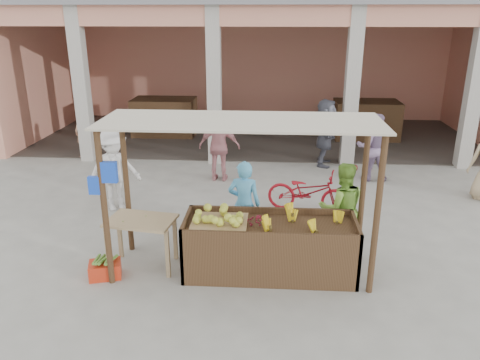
# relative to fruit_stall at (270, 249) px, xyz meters

# --- Properties ---
(ground) EXTENTS (60.00, 60.00, 0.00)m
(ground) POSITION_rel_fruit_stall_xyz_m (-0.50, 0.00, -0.40)
(ground) COLOR gray
(ground) RESTS_ON ground
(market_building) EXTENTS (14.40, 6.40, 4.20)m
(market_building) POSITION_rel_fruit_stall_xyz_m (-0.45, 8.93, 2.30)
(market_building) COLOR tan
(market_building) RESTS_ON ground
(fruit_stall) EXTENTS (2.60, 0.95, 0.80)m
(fruit_stall) POSITION_rel_fruit_stall_xyz_m (0.00, 0.00, 0.00)
(fruit_stall) COLOR #4C331E
(fruit_stall) RESTS_ON ground
(stall_awning) EXTENTS (4.09, 1.35, 2.39)m
(stall_awning) POSITION_rel_fruit_stall_xyz_m (-0.51, 0.06, 1.58)
(stall_awning) COLOR #4C331E
(stall_awning) RESTS_ON ground
(banana_heap) EXTENTS (1.15, 0.63, 0.21)m
(banana_heap) POSITION_rel_fruit_stall_xyz_m (0.47, -0.02, 0.50)
(banana_heap) COLOR yellow
(banana_heap) RESTS_ON fruit_stall
(melon_tray) EXTENTS (0.83, 0.72, 0.22)m
(melon_tray) POSITION_rel_fruit_stall_xyz_m (-0.76, -0.05, 0.50)
(melon_tray) COLOR #A28153
(melon_tray) RESTS_ON fruit_stall
(berry_heap) EXTENTS (0.40, 0.33, 0.13)m
(berry_heap) POSITION_rel_fruit_stall_xyz_m (-0.18, 0.06, 0.46)
(berry_heap) COLOR maroon
(berry_heap) RESTS_ON fruit_stall
(side_table) EXTENTS (1.11, 0.83, 0.82)m
(side_table) POSITION_rel_fruit_stall_xyz_m (-1.99, 0.04, 0.28)
(side_table) COLOR tan
(side_table) RESTS_ON ground
(papaya_pile) EXTENTS (0.69, 0.39, 0.20)m
(papaya_pile) POSITION_rel_fruit_stall_xyz_m (-1.99, 0.04, 0.52)
(papaya_pile) COLOR #569330
(papaya_pile) RESTS_ON side_table
(red_crate) EXTENTS (0.54, 0.46, 0.24)m
(red_crate) POSITION_rel_fruit_stall_xyz_m (-2.50, -0.30, -0.28)
(red_crate) COLOR red
(red_crate) RESTS_ON ground
(plantain_bundle) EXTENTS (0.39, 0.27, 0.08)m
(plantain_bundle) POSITION_rel_fruit_stall_xyz_m (-2.50, -0.30, -0.12)
(plantain_bundle) COLOR #588831
(plantain_bundle) RESTS_ON red_crate
(produce_sacks) EXTENTS (0.85, 0.53, 0.65)m
(produce_sacks) POSITION_rel_fruit_stall_xyz_m (2.35, 5.13, -0.08)
(produce_sacks) COLOR maroon
(produce_sacks) RESTS_ON ground
(vendor_blue) EXTENTS (0.66, 0.51, 1.63)m
(vendor_blue) POSITION_rel_fruit_stall_xyz_m (-0.45, 0.89, 0.41)
(vendor_blue) COLOR #52B2E5
(vendor_blue) RESTS_ON ground
(vendor_green) EXTENTS (0.83, 0.53, 1.66)m
(vendor_green) POSITION_rel_fruit_stall_xyz_m (1.17, 0.76, 0.43)
(vendor_green) COLOR #7EB43D
(vendor_green) RESTS_ON ground
(motorcycle) EXTENTS (0.99, 1.82, 0.90)m
(motorcycle) POSITION_rel_fruit_stall_xyz_m (0.75, 2.40, 0.05)
(motorcycle) COLOR maroon
(motorcycle) RESTS_ON ground
(shopper_a) EXTENTS (1.28, 1.13, 1.80)m
(shopper_a) POSITION_rel_fruit_stall_xyz_m (-3.15, 2.31, 0.50)
(shopper_a) COLOR silver
(shopper_a) RESTS_ON ground
(shopper_b) EXTENTS (1.08, 0.63, 1.78)m
(shopper_b) POSITION_rel_fruit_stall_xyz_m (-1.22, 4.20, 0.49)
(shopper_b) COLOR #C0787D
(shopper_b) RESTS_ON ground
(shopper_d) EXTENTS (0.93, 1.79, 1.85)m
(shopper_d) POSITION_rel_fruit_stall_xyz_m (1.40, 5.58, 0.52)
(shopper_d) COLOR #4E4F5B
(shopper_d) RESTS_ON ground
(shopper_e) EXTENTS (0.73, 0.68, 1.56)m
(shopper_e) POSITION_rel_fruit_stall_xyz_m (-5.17, 5.80, 0.38)
(shopper_e) COLOR tan
(shopper_e) RESTS_ON ground
(shopper_f) EXTENTS (0.89, 0.54, 1.77)m
(shopper_f) POSITION_rel_fruit_stall_xyz_m (2.42, 4.49, 0.48)
(shopper_f) COLOR gray
(shopper_f) RESTS_ON ground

